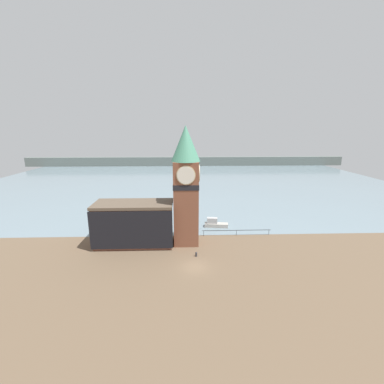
% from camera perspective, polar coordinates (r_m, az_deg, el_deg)
% --- Properties ---
extents(ground_plane, '(160.00, 160.00, 0.00)m').
position_cam_1_polar(ground_plane, '(40.50, 0.63, -16.29)').
color(ground_plane, brown).
extents(water, '(160.00, 120.00, 0.00)m').
position_cam_1_polar(water, '(108.85, -1.04, 2.99)').
color(water, gray).
rests_on(water, ground_plane).
extents(far_shoreline, '(180.00, 3.00, 5.00)m').
position_cam_1_polar(far_shoreline, '(148.01, -1.29, 6.83)').
color(far_shoreline, slate).
rests_on(far_shoreline, water).
extents(pier_railing, '(13.49, 0.08, 1.09)m').
position_cam_1_polar(pier_railing, '(51.55, 9.85, -8.46)').
color(pier_railing, '#232328').
rests_on(pier_railing, ground_plane).
extents(clock_tower, '(4.95, 4.95, 21.00)m').
position_cam_1_polar(clock_tower, '(44.78, -1.36, 1.97)').
color(clock_tower, brown).
rests_on(clock_tower, ground_plane).
extents(pier_building, '(13.91, 6.24, 7.73)m').
position_cam_1_polar(pier_building, '(47.36, -12.72, -6.86)').
color(pier_building, brown).
rests_on(pier_building, ground_plane).
extents(boat_near, '(5.09, 2.17, 1.99)m').
position_cam_1_polar(boat_near, '(55.37, 5.14, -7.01)').
color(boat_near, '#B7B2A8').
rests_on(boat_near, water).
extents(mooring_bollard_near, '(0.32, 0.32, 0.77)m').
position_cam_1_polar(mooring_bollard_near, '(43.20, 0.94, -13.62)').
color(mooring_bollard_near, '#2D2D33').
rests_on(mooring_bollard_near, ground_plane).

